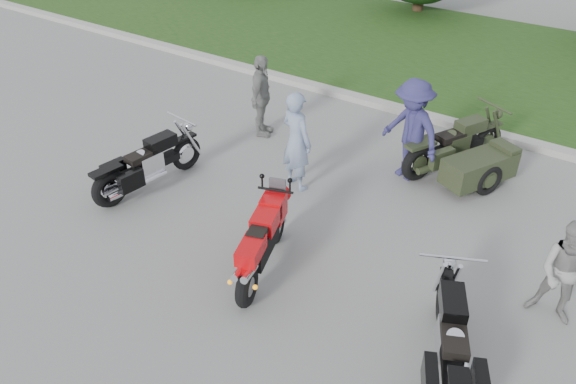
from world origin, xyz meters
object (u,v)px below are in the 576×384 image
Objects in this scene: person_stripe at (297,141)px; person_back at (261,96)px; sportbike_red at (262,242)px; cruiser_left at (145,167)px; cruiser_sidecar at (467,159)px; person_denim at (411,130)px; cruiser_right at (452,350)px; person_grey at (567,274)px.

person_stripe is 2.17m from person_back.
sportbike_red is 3.18m from cruiser_left.
person_stripe reaches higher than person_back.
cruiser_sidecar is at bearing -125.95° from person_stripe.
person_denim is at bearing -126.60° from cruiser_sidecar.
person_stripe is at bearing -147.58° from person_back.
cruiser_right is 4.70m from cruiser_sidecar.
person_back is (-4.25, -0.66, 0.43)m from cruiser_sidecar.
cruiser_left is 1.35× the size of person_back.
person_denim reaches higher than cruiser_sidecar.
person_back is at bearing -157.79° from person_denim.
person_denim is at bearing 95.49° from cruiser_right.
person_back reaches higher than sportbike_red.
sportbike_red is 0.84× the size of cruiser_left.
person_grey is (3.85, 1.50, 0.21)m from sportbike_red.
person_grey is at bearing -15.64° from person_denim.
person_grey is at bearing -173.15° from person_stripe.
cruiser_sidecar is at bearing 82.16° from cruiser_right.
person_denim is (0.64, 3.74, 0.40)m from sportbike_red.
cruiser_left is (-3.11, 0.65, -0.11)m from sportbike_red.
sportbike_red is 1.02× the size of person_denim.
cruiser_right is 1.16× the size of person_denim.
person_back reaches higher than cruiser_right.
sportbike_red is at bearing -164.45° from person_back.
person_back is at bearing -20.58° from person_stripe.
sportbike_red is at bearing -158.30° from person_grey.
cruiser_left is at bearing 52.26° from person_stripe.
person_back is at bearing -144.61° from cruiser_sidecar.
person_denim is at bearing -107.96° from person_back.
cruiser_sidecar is 3.54m from person_grey.
person_back is (0.47, 2.92, 0.41)m from cruiser_left.
person_denim is at bearing -120.28° from person_stripe.
cruiser_left is 1.21× the size of person_denim.
person_denim is 3.28m from person_back.
person_grey reaches higher than sportbike_red.
person_back is (-6.49, 2.06, 0.09)m from person_grey.
person_grey is at bearing 39.35° from cruiser_right.
cruiser_left is 7.02m from person_grey.
cruiser_left is at bearing -172.62° from person_grey.
cruiser_sidecar is (4.72, 3.58, -0.02)m from cruiser_left.
person_back reaches higher than cruiser_left.
cruiser_sidecar is at bearing 129.78° from person_grey.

